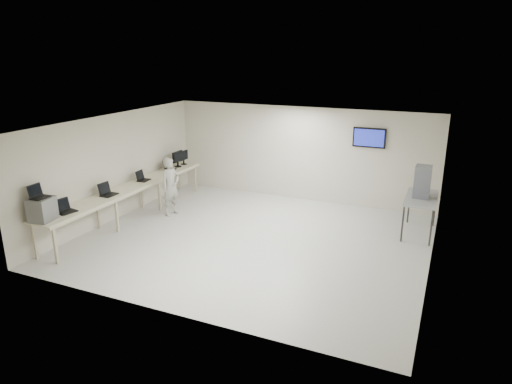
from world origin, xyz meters
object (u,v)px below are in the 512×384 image
at_px(workbench, 130,189).
at_px(soldier, 171,186).
at_px(equipment_box, 42,209).
at_px(side_table, 421,200).

height_order(workbench, soldier, soldier).
relative_size(workbench, equipment_box, 11.88).
distance_m(equipment_box, soldier, 3.60).
relative_size(equipment_box, soldier, 0.31).
bearing_deg(soldier, workbench, 147.22).
height_order(soldier, side_table, soldier).
bearing_deg(soldier, equipment_box, -178.91).
distance_m(equipment_box, side_table, 8.69).
bearing_deg(side_table, equipment_box, -146.60).
xyz_separation_m(workbench, side_table, (7.19, 2.03, 0.05)).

